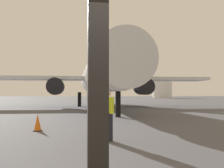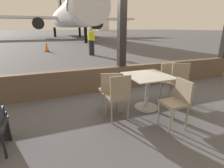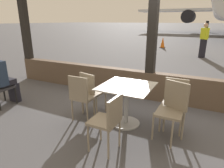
{
  "view_description": "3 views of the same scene",
  "coord_description": "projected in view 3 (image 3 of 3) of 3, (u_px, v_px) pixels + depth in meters",
  "views": [
    {
      "loc": [
        -0.22,
        -2.74,
        1.63
      ],
      "look_at": [
        2.25,
        16.02,
        2.26
      ],
      "focal_mm": 44.78,
      "sensor_mm": 36.0,
      "label": 1
    },
    {
      "loc": [
        -2.03,
        -4.5,
        1.72
      ],
      "look_at": [
        -0.74,
        -1.16,
        0.56
      ],
      "focal_mm": 27.86,
      "sensor_mm": 36.0,
      "label": 2
    },
    {
      "loc": [
        1.22,
        -4.51,
        1.87
      ],
      "look_at": [
        -0.31,
        -1.45,
        0.75
      ],
      "focal_mm": 31.36,
      "sensor_mm": 36.0,
      "label": 3
    }
  ],
  "objects": [
    {
      "name": "ground_plane",
      "position": [
        206.0,
        30.0,
        38.98
      ],
      "size": [
        220.0,
        220.0,
        0.0
      ],
      "primitive_type": "plane",
      "color": "#4C4C51"
    },
    {
      "name": "window_frame",
      "position": [
        152.0,
        45.0,
        4.52
      ],
      "size": [
        8.36,
        0.24,
        3.81
      ],
      "color": "brown",
      "rests_on": "ground"
    },
    {
      "name": "dining_table",
      "position": [
        126.0,
        100.0,
        3.56
      ],
      "size": [
        0.9,
        0.9,
        0.76
      ],
      "color": "#ADA89E",
      "rests_on": "ground"
    },
    {
      "name": "cafe_chair_window_left",
      "position": [
        173.0,
        106.0,
        3.1
      ],
      "size": [
        0.49,
        0.49,
        0.96
      ],
      "color": "gray",
      "rests_on": "ground"
    },
    {
      "name": "cafe_chair_window_right",
      "position": [
        109.0,
        118.0,
        2.79
      ],
      "size": [
        0.41,
        0.41,
        0.88
      ],
      "color": "gray",
      "rests_on": "ground"
    },
    {
      "name": "cafe_chair_aisle_left",
      "position": [
        82.0,
        94.0,
        3.66
      ],
      "size": [
        0.4,
        0.4,
        0.91
      ],
      "color": "gray",
      "rests_on": "ground"
    },
    {
      "name": "cafe_chair_aisle_right",
      "position": [
        174.0,
        100.0,
        3.43
      ],
      "size": [
        0.4,
        0.4,
        0.9
      ],
      "color": "gray",
      "rests_on": "ground"
    },
    {
      "name": "cafe_chair_side_extra",
      "position": [
        91.0,
        89.0,
        3.99
      ],
      "size": [
        0.47,
        0.47,
        0.88
      ],
      "color": "gray",
      "rests_on": "ground"
    },
    {
      "name": "lounge_bench",
      "position": [
        0.0,
        90.0,
        4.41
      ],
      "size": [
        0.48,
        0.48,
        0.44
      ],
      "color": "#2D2D33",
      "rests_on": "ground"
    },
    {
      "name": "seated_passenger",
      "position": [
        1.0,
        76.0,
        4.37
      ],
      "size": [
        0.4,
        0.47,
        1.24
      ],
      "color": "black",
      "rests_on": "ground"
    },
    {
      "name": "ground_crew_worker",
      "position": [
        204.0,
        40.0,
        10.01
      ],
      "size": [
        0.4,
        0.53,
        1.74
      ],
      "color": "black",
      "rests_on": "ground"
    },
    {
      "name": "traffic_cone",
      "position": [
        163.0,
        43.0,
        13.82
      ],
      "size": [
        0.36,
        0.36,
        0.74
      ],
      "color": "orange",
      "rests_on": "ground"
    }
  ]
}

